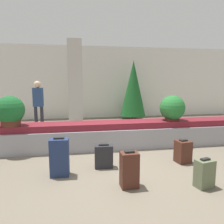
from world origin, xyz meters
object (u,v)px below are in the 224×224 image
suitcase_4 (129,170)px  decorated_tree (133,88)px  potted_plant_0 (10,111)px  potted_plant_1 (172,108)px  suitcase_2 (204,173)px  pillar (75,83)px  suitcase_3 (183,152)px  suitcase_0 (104,156)px  suitcase_1 (60,157)px  traveler_0 (38,101)px

suitcase_4 → decorated_tree: (1.67, 5.89, 1.07)m
potted_plant_0 → potted_plant_1: 3.95m
suitcase_4 → decorated_tree: 6.22m
potted_plant_1 → suitcase_2: bearing=-102.5°
pillar → suitcase_3: pillar is taller
suitcase_2 → decorated_tree: decorated_tree is taller
decorated_tree → potted_plant_0: bearing=-135.5°
pillar → suitcase_0: size_ratio=6.77×
suitcase_1 → suitcase_2: 2.43m
suitcase_3 → suitcase_0: bearing=171.5°
potted_plant_1 → decorated_tree: 3.83m
pillar → suitcase_4: (0.77, -5.32, -1.31)m
suitcase_2 → traveler_0: traveler_0 is taller
suitcase_3 → suitcase_2: bearing=-108.1°
suitcase_4 → pillar: bearing=96.7°
pillar → suitcase_3: 5.15m
traveler_0 → decorated_tree: bearing=-149.8°
pillar → potted_plant_0: (-1.49, -3.30, -0.61)m
pillar → suitcase_1: (-0.34, -4.70, -1.26)m
suitcase_3 → potted_plant_0: size_ratio=0.70×
suitcase_3 → potted_plant_1: potted_plant_1 is taller
suitcase_1 → decorated_tree: size_ratio=0.28×
suitcase_1 → suitcase_4: (1.11, -0.62, -0.05)m
traveler_0 → potted_plant_0: bearing=95.6°
suitcase_0 → suitcase_4: bearing=-67.1°
pillar → potted_plant_1: pillar is taller
pillar → suitcase_4: pillar is taller
suitcase_1 → traveler_0: traveler_0 is taller
suitcase_2 → suitcase_1: bearing=148.1°
suitcase_2 → traveler_0: (-3.21, 4.78, 0.77)m
suitcase_2 → decorated_tree: bearing=73.4°
suitcase_2 → decorated_tree: size_ratio=0.19×
potted_plant_1 → potted_plant_0: bearing=-179.1°
suitcase_3 → suitcase_4: bearing=-156.4°
suitcase_3 → suitcase_4: 1.59m
suitcase_3 → decorated_tree: 5.19m
pillar → decorated_tree: 2.53m
suitcase_1 → suitcase_3: suitcase_1 is taller
suitcase_1 → suitcase_4: 1.27m
traveler_0 → decorated_tree: (3.72, 1.32, 0.35)m
suitcase_3 → decorated_tree: decorated_tree is taller
suitcase_2 → suitcase_3: bearing=68.1°
potted_plant_0 → potted_plant_1: potted_plant_0 is taller
suitcase_4 → traveler_0: bearing=112.5°
suitcase_0 → decorated_tree: size_ratio=0.19×
traveler_0 → suitcase_3: bearing=142.9°
suitcase_0 → suitcase_2: bearing=-32.0°
suitcase_3 → traveler_0: (-3.40, 3.73, 0.77)m
suitcase_0 → suitcase_1: size_ratio=0.67×
suitcase_1 → potted_plant_0: bearing=132.1°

